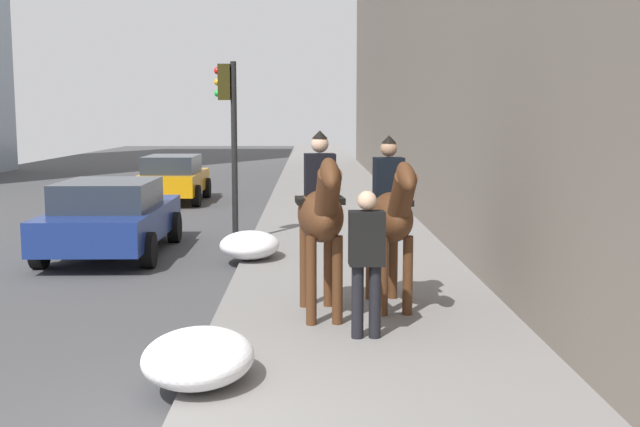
# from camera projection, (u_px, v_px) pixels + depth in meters

# --- Properties ---
(mounted_horse_near) EXTENTS (2.15, 0.70, 2.35)m
(mounted_horse_near) POSITION_uv_depth(u_px,v_px,m) (321.00, 213.00, 9.65)
(mounted_horse_near) COLOR #4C2B16
(mounted_horse_near) RESTS_ON sidewalk_slab
(mounted_horse_far) EXTENTS (2.15, 0.71, 2.28)m
(mounted_horse_far) POSITION_uv_depth(u_px,v_px,m) (390.00, 214.00, 10.10)
(mounted_horse_far) COLOR #4C2B16
(mounted_horse_far) RESTS_ON sidewalk_slab
(pedestrian_greeting) EXTENTS (0.28, 0.41, 1.70)m
(pedestrian_greeting) POSITION_uv_depth(u_px,v_px,m) (367.00, 254.00, 8.76)
(pedestrian_greeting) COLOR black
(pedestrian_greeting) RESTS_ON sidewalk_slab
(car_near_lane) EXTENTS (4.47, 2.13, 1.44)m
(car_near_lane) POSITION_uv_depth(u_px,v_px,m) (112.00, 216.00, 14.68)
(car_near_lane) COLOR navy
(car_near_lane) RESTS_ON ground
(car_mid_lane) EXTENTS (3.93, 1.94, 1.44)m
(car_mid_lane) POSITION_uv_depth(u_px,v_px,m) (173.00, 177.00, 23.52)
(car_mid_lane) COLOR orange
(car_mid_lane) RESTS_ON ground
(traffic_light_near_curb) EXTENTS (0.20, 0.44, 3.70)m
(traffic_light_near_curb) POSITION_uv_depth(u_px,v_px,m) (229.00, 124.00, 15.28)
(traffic_light_near_curb) COLOR black
(traffic_light_near_curb) RESTS_ON ground
(snow_pile_near) EXTENTS (1.40, 1.07, 0.48)m
(snow_pile_near) POSITION_uv_depth(u_px,v_px,m) (198.00, 357.00, 7.40)
(snow_pile_near) COLOR white
(snow_pile_near) RESTS_ON sidewalk_slab
(snow_pile_far) EXTENTS (1.39, 1.07, 0.48)m
(snow_pile_far) POSITION_uv_depth(u_px,v_px,m) (250.00, 245.00, 13.77)
(snow_pile_far) COLOR white
(snow_pile_far) RESTS_ON sidewalk_slab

